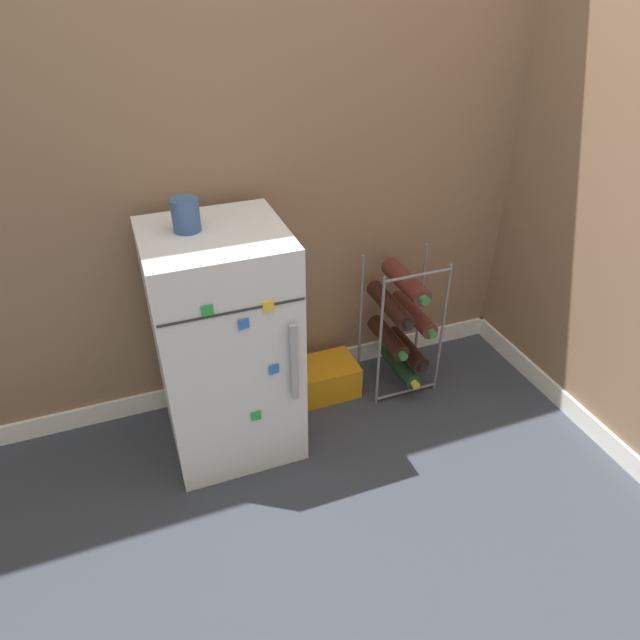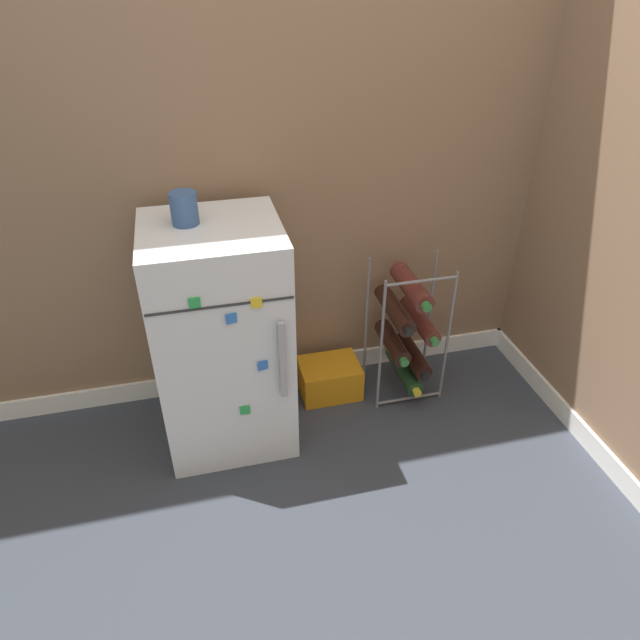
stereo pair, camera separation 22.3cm
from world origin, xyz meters
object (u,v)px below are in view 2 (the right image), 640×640
at_px(mini_fridge, 222,339).
at_px(wine_rack, 406,330).
at_px(soda_box, 329,378).
at_px(fridge_top_cup, 184,209).

xyz_separation_m(mini_fridge, wine_rack, (0.77, 0.07, -0.13)).
xyz_separation_m(mini_fridge, soda_box, (0.45, 0.13, -0.38)).
relative_size(mini_fridge, wine_rack, 1.44).
bearing_deg(soda_box, wine_rack, -10.43).
bearing_deg(fridge_top_cup, mini_fridge, -29.55).
height_order(wine_rack, soda_box, wine_rack).
height_order(mini_fridge, fridge_top_cup, fridge_top_cup).
height_order(mini_fridge, soda_box, mini_fridge).
distance_m(mini_fridge, fridge_top_cup, 0.51).
bearing_deg(wine_rack, mini_fridge, -174.99).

